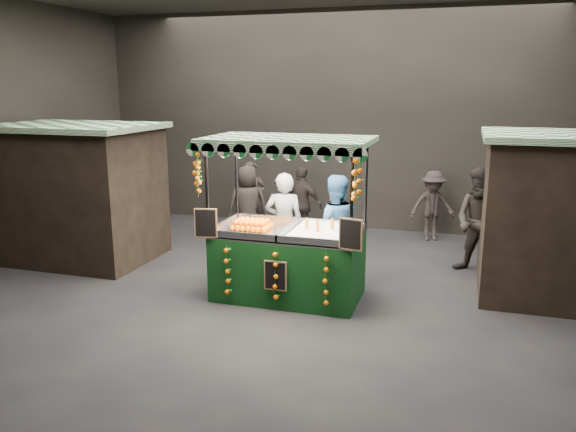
% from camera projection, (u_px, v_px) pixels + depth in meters
% --- Properties ---
extents(ground, '(12.00, 12.00, 0.00)m').
position_uv_depth(ground, '(280.00, 299.00, 9.05)').
color(ground, black).
rests_on(ground, ground).
extents(market_hall, '(12.10, 10.10, 5.05)m').
position_uv_depth(market_hall, '(279.00, 80.00, 8.29)').
color(market_hall, black).
rests_on(market_hall, ground).
extents(neighbour_stall_left, '(3.00, 2.20, 2.60)m').
position_uv_depth(neighbour_stall_left, '(78.00, 192.00, 10.96)').
color(neighbour_stall_left, black).
rests_on(neighbour_stall_left, ground).
extents(juice_stall, '(2.63, 1.54, 2.54)m').
position_uv_depth(juice_stall, '(288.00, 250.00, 8.96)').
color(juice_stall, black).
rests_on(juice_stall, ground).
extents(vendor_grey, '(0.74, 0.56, 1.85)m').
position_uv_depth(vendor_grey, '(284.00, 225.00, 10.01)').
color(vendor_grey, gray).
rests_on(vendor_grey, ground).
extents(vendor_blue, '(1.08, 0.96, 1.85)m').
position_uv_depth(vendor_blue, '(334.00, 229.00, 9.72)').
color(vendor_blue, '#2B5B8A').
rests_on(vendor_blue, ground).
extents(shopper_0, '(0.72, 0.65, 1.66)m').
position_uv_depth(shopper_0, '(252.00, 199.00, 12.71)').
color(shopper_0, black).
rests_on(shopper_0, ground).
extents(shopper_1, '(1.17, 1.08, 1.92)m').
position_uv_depth(shopper_1, '(480.00, 222.00, 10.03)').
color(shopper_1, black).
rests_on(shopper_1, ground).
extents(shopper_2, '(1.02, 0.62, 1.63)m').
position_uv_depth(shopper_2, '(302.00, 204.00, 12.26)').
color(shopper_2, '#2B2423').
rests_on(shopper_2, ground).
extents(shopper_3, '(1.12, 0.88, 1.52)m').
position_uv_depth(shopper_3, '(433.00, 206.00, 12.35)').
color(shopper_3, '#2A2422').
rests_on(shopper_3, ground).
extents(shopper_4, '(0.98, 0.84, 1.69)m').
position_uv_depth(shopper_4, '(248.00, 205.00, 12.02)').
color(shopper_4, black).
rests_on(shopper_4, ground).
extents(shopper_5, '(1.18, 1.39, 1.50)m').
position_uv_depth(shopper_5, '(550.00, 221.00, 11.02)').
color(shopper_5, '#2B2623').
rests_on(shopper_5, ground).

